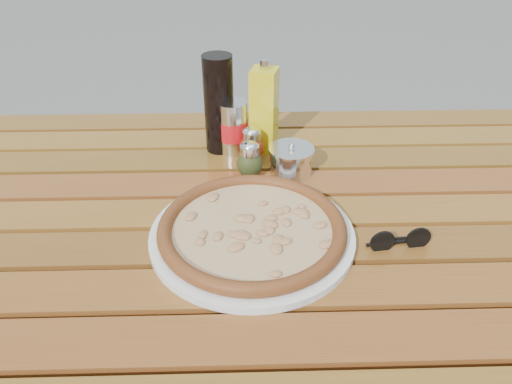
{
  "coord_description": "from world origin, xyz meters",
  "views": [
    {
      "loc": [
        -0.02,
        -0.77,
        1.31
      ],
      "look_at": [
        0.0,
        0.02,
        0.78
      ],
      "focal_mm": 35.0,
      "sensor_mm": 36.0,
      "label": 1
    }
  ],
  "objects_px": {
    "oregano_shaker": "(250,160)",
    "soda_can": "(233,127)",
    "pepper_shaker": "(252,145)",
    "dark_bottle": "(219,104)",
    "pizza": "(252,228)",
    "sunglasses": "(400,240)",
    "table": "(256,242)",
    "olive_oil_cruet": "(264,110)",
    "plate": "(252,235)",
    "parmesan_tin": "(291,160)"
  },
  "relations": [
    {
      "from": "oregano_shaker",
      "to": "soda_can",
      "type": "relative_size",
      "value": 0.68
    },
    {
      "from": "plate",
      "to": "pizza",
      "type": "xyz_separation_m",
      "value": [
        0.0,
        0.0,
        0.02
      ]
    },
    {
      "from": "olive_oil_cruet",
      "to": "sunglasses",
      "type": "distance_m",
      "value": 0.43
    },
    {
      "from": "pizza",
      "to": "sunglasses",
      "type": "bearing_deg",
      "value": -7.12
    },
    {
      "from": "table",
      "to": "plate",
      "type": "height_order",
      "value": "plate"
    },
    {
      "from": "oregano_shaker",
      "to": "table",
      "type": "bearing_deg",
      "value": -85.41
    },
    {
      "from": "pepper_shaker",
      "to": "pizza",
      "type": "bearing_deg",
      "value": -91.06
    },
    {
      "from": "plate",
      "to": "pepper_shaker",
      "type": "relative_size",
      "value": 4.39
    },
    {
      "from": "dark_bottle",
      "to": "pepper_shaker",
      "type": "bearing_deg",
      "value": -39.14
    },
    {
      "from": "plate",
      "to": "soda_can",
      "type": "xyz_separation_m",
      "value": [
        -0.04,
        0.32,
        0.05
      ]
    },
    {
      "from": "pizza",
      "to": "olive_oil_cruet",
      "type": "distance_m",
      "value": 0.34
    },
    {
      "from": "parmesan_tin",
      "to": "pepper_shaker",
      "type": "bearing_deg",
      "value": 146.19
    },
    {
      "from": "pizza",
      "to": "oregano_shaker",
      "type": "xyz_separation_m",
      "value": [
        -0.0,
        0.21,
        0.02
      ]
    },
    {
      "from": "table",
      "to": "sunglasses",
      "type": "xyz_separation_m",
      "value": [
        0.24,
        -0.11,
        0.09
      ]
    },
    {
      "from": "table",
      "to": "pepper_shaker",
      "type": "bearing_deg",
      "value": 91.34
    },
    {
      "from": "pizza",
      "to": "pepper_shaker",
      "type": "distance_m",
      "value": 0.28
    },
    {
      "from": "dark_bottle",
      "to": "table",
      "type": "bearing_deg",
      "value": -73.31
    },
    {
      "from": "table",
      "to": "pepper_shaker",
      "type": "distance_m",
      "value": 0.22
    },
    {
      "from": "dark_bottle",
      "to": "sunglasses",
      "type": "distance_m",
      "value": 0.49
    },
    {
      "from": "table",
      "to": "pizza",
      "type": "distance_m",
      "value": 0.13
    },
    {
      "from": "plate",
      "to": "dark_bottle",
      "type": "relative_size",
      "value": 1.64
    },
    {
      "from": "soda_can",
      "to": "parmesan_tin",
      "type": "relative_size",
      "value": 1.18
    },
    {
      "from": "oregano_shaker",
      "to": "dark_bottle",
      "type": "xyz_separation_m",
      "value": [
        -0.07,
        0.12,
        0.07
      ]
    },
    {
      "from": "pizza",
      "to": "table",
      "type": "bearing_deg",
      "value": 83.37
    },
    {
      "from": "soda_can",
      "to": "sunglasses",
      "type": "relative_size",
      "value": 1.09
    },
    {
      "from": "parmesan_tin",
      "to": "olive_oil_cruet",
      "type": "bearing_deg",
      "value": 115.76
    },
    {
      "from": "plate",
      "to": "dark_bottle",
      "type": "distance_m",
      "value": 0.36
    },
    {
      "from": "table",
      "to": "pizza",
      "type": "bearing_deg",
      "value": -96.63
    },
    {
      "from": "table",
      "to": "soda_can",
      "type": "height_order",
      "value": "soda_can"
    },
    {
      "from": "plate",
      "to": "pizza",
      "type": "height_order",
      "value": "pizza"
    },
    {
      "from": "pepper_shaker",
      "to": "dark_bottle",
      "type": "relative_size",
      "value": 0.37
    },
    {
      "from": "soda_can",
      "to": "pizza",
      "type": "bearing_deg",
      "value": -83.65
    },
    {
      "from": "parmesan_tin",
      "to": "soda_can",
      "type": "bearing_deg",
      "value": 140.48
    },
    {
      "from": "pizza",
      "to": "pepper_shaker",
      "type": "height_order",
      "value": "pepper_shaker"
    },
    {
      "from": "soda_can",
      "to": "parmesan_tin",
      "type": "xyz_separation_m",
      "value": [
        0.12,
        -0.1,
        -0.03
      ]
    },
    {
      "from": "oregano_shaker",
      "to": "soda_can",
      "type": "distance_m",
      "value": 0.12
    },
    {
      "from": "soda_can",
      "to": "parmesan_tin",
      "type": "height_order",
      "value": "soda_can"
    },
    {
      "from": "oregano_shaker",
      "to": "olive_oil_cruet",
      "type": "height_order",
      "value": "olive_oil_cruet"
    },
    {
      "from": "plate",
      "to": "olive_oil_cruet",
      "type": "distance_m",
      "value": 0.35
    },
    {
      "from": "table",
      "to": "olive_oil_cruet",
      "type": "xyz_separation_m",
      "value": [
        0.02,
        0.25,
        0.17
      ]
    },
    {
      "from": "table",
      "to": "olive_oil_cruet",
      "type": "height_order",
      "value": "olive_oil_cruet"
    },
    {
      "from": "pepper_shaker",
      "to": "plate",
      "type": "bearing_deg",
      "value": -91.06
    },
    {
      "from": "table",
      "to": "dark_bottle",
      "type": "height_order",
      "value": "dark_bottle"
    },
    {
      "from": "oregano_shaker",
      "to": "parmesan_tin",
      "type": "distance_m",
      "value": 0.09
    },
    {
      "from": "olive_oil_cruet",
      "to": "sunglasses",
      "type": "xyz_separation_m",
      "value": [
        0.22,
        -0.36,
        -0.08
      ]
    },
    {
      "from": "pizza",
      "to": "oregano_shaker",
      "type": "distance_m",
      "value": 0.21
    },
    {
      "from": "parmesan_tin",
      "to": "sunglasses",
      "type": "distance_m",
      "value": 0.3
    },
    {
      "from": "table",
      "to": "parmesan_tin",
      "type": "bearing_deg",
      "value": 60.87
    },
    {
      "from": "plate",
      "to": "pepper_shaker",
      "type": "height_order",
      "value": "pepper_shaker"
    },
    {
      "from": "dark_bottle",
      "to": "soda_can",
      "type": "relative_size",
      "value": 1.83
    }
  ]
}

